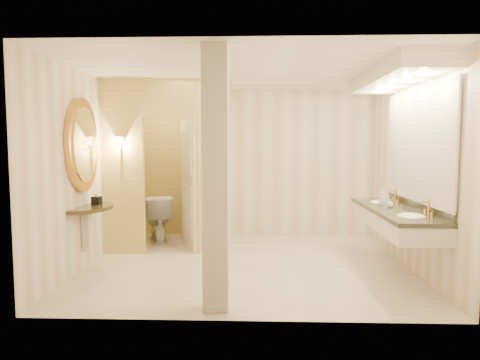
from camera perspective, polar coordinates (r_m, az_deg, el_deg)
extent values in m
plane|color=white|center=(6.26, 0.91, -11.06)|extent=(4.50, 4.50, 0.00)
plane|color=white|center=(6.10, 0.95, 14.14)|extent=(4.50, 4.50, 0.00)
cube|color=silver|center=(8.03, 1.19, 2.24)|extent=(4.50, 0.02, 2.70)
cube|color=silver|center=(4.03, 0.42, -0.35)|extent=(4.50, 0.02, 2.70)
cube|color=silver|center=(6.47, -19.42, 1.34)|extent=(0.02, 4.00, 2.70)
cube|color=silver|center=(6.40, 21.52, 1.23)|extent=(0.02, 4.00, 2.70)
cube|color=#F5E580|center=(7.33, -5.16, 1.97)|extent=(0.10, 1.50, 2.70)
cube|color=#F5E580|center=(6.84, -15.35, 1.61)|extent=(0.65, 0.10, 2.70)
cube|color=#F5E580|center=(6.68, -9.51, 10.66)|extent=(0.80, 0.10, 0.60)
cube|color=silver|center=(7.00, -6.84, -0.64)|extent=(0.37, 0.75, 2.10)
cylinder|color=gold|center=(6.76, -15.57, 3.27)|extent=(0.03, 0.03, 0.30)
cone|color=silver|center=(6.76, -15.61, 4.96)|extent=(0.14, 0.14, 0.14)
cube|color=silver|center=(5.99, 19.91, -4.91)|extent=(0.60, 2.18, 0.24)
cube|color=black|center=(5.97, 19.94, -3.77)|extent=(0.64, 2.22, 0.05)
cube|color=black|center=(6.06, 22.48, -3.07)|extent=(0.03, 2.18, 0.10)
ellipsoid|color=white|center=(5.43, 21.86, -4.89)|extent=(0.40, 0.44, 0.15)
cylinder|color=gold|center=(5.48, 23.87, -3.50)|extent=(0.03, 0.03, 0.22)
ellipsoid|color=white|center=(6.53, 18.34, -3.19)|extent=(0.40, 0.44, 0.15)
cylinder|color=gold|center=(6.58, 20.05, -2.04)|extent=(0.03, 0.03, 0.22)
cube|color=white|center=(6.00, 22.68, 4.33)|extent=(0.03, 2.18, 1.40)
cube|color=silver|center=(5.98, 20.43, 12.96)|extent=(0.75, 2.38, 0.22)
cylinder|color=black|center=(6.21, -20.22, -3.47)|extent=(0.97, 0.97, 0.05)
cube|color=silver|center=(6.24, -19.80, -6.20)|extent=(0.10, 0.10, 0.60)
cylinder|color=gold|center=(6.14, -20.28, 4.40)|extent=(0.07, 0.97, 0.97)
cylinder|color=white|center=(6.12, -19.94, 4.41)|extent=(0.02, 0.78, 0.78)
cube|color=silver|center=(4.35, -3.26, 0.02)|extent=(0.26, 0.26, 2.70)
cube|color=black|center=(6.24, -18.56, -2.62)|extent=(0.13, 0.13, 0.11)
imported|color=white|center=(7.69, -10.90, -4.97)|extent=(0.69, 0.92, 0.83)
imported|color=beige|center=(6.20, 19.03, -2.54)|extent=(0.07, 0.07, 0.14)
imported|color=silver|center=(6.01, 19.40, -2.95)|extent=(0.10, 0.10, 0.11)
imported|color=#C6B28C|center=(6.20, 18.50, -2.10)|extent=(0.10, 0.10, 0.24)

